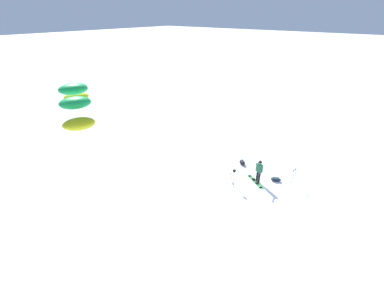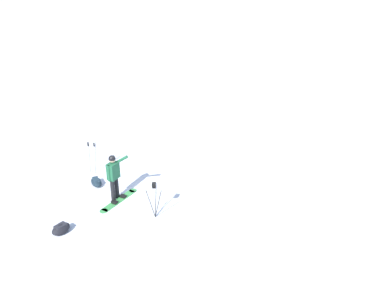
{
  "view_description": "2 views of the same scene",
  "coord_description": "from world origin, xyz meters",
  "px_view_note": "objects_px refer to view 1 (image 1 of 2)",
  "views": [
    {
      "loc": [
        13.03,
        5.13,
        10.28
      ],
      "look_at": [
        3.51,
        -2.51,
        3.9
      ],
      "focal_mm": 23.81,
      "sensor_mm": 36.0,
      "label": 1
    },
    {
      "loc": [
        1.81,
        -12.37,
        7.74
      ],
      "look_at": [
        1.82,
        -1.69,
        2.75
      ],
      "focal_mm": 39.1,
      "sensor_mm": 36.0,
      "label": 2
    }
  ],
  "objects_px": {
    "snowboarder": "(259,169)",
    "ski_poles": "(294,174)",
    "traction_kite": "(75,99)",
    "gear_bag_small": "(276,179)",
    "camera_tripod": "(234,174)",
    "snowboard": "(255,181)",
    "gear_bag_large": "(242,162)"
  },
  "relations": [
    {
      "from": "snowboarder",
      "to": "ski_poles",
      "type": "height_order",
      "value": "snowboarder"
    },
    {
      "from": "traction_kite",
      "to": "gear_bag_small",
      "type": "height_order",
      "value": "traction_kite"
    },
    {
      "from": "snowboarder",
      "to": "camera_tripod",
      "type": "height_order",
      "value": "snowboarder"
    },
    {
      "from": "snowboard",
      "to": "ski_poles",
      "type": "distance_m",
      "value": 2.53
    },
    {
      "from": "snowboard",
      "to": "snowboarder",
      "type": "bearing_deg",
      "value": 138.71
    },
    {
      "from": "camera_tripod",
      "to": "gear_bag_small",
      "type": "height_order",
      "value": "camera_tripod"
    },
    {
      "from": "snowboarder",
      "to": "camera_tripod",
      "type": "bearing_deg",
      "value": -36.45
    },
    {
      "from": "snowboard",
      "to": "gear_bag_small",
      "type": "bearing_deg",
      "value": 133.14
    },
    {
      "from": "camera_tripod",
      "to": "gear_bag_small",
      "type": "distance_m",
      "value": 3.13
    },
    {
      "from": "snowboard",
      "to": "gear_bag_large",
      "type": "xyz_separation_m",
      "value": [
        -1.44,
        -1.79,
        0.14
      ]
    },
    {
      "from": "snowboard",
      "to": "traction_kite",
      "type": "relative_size",
      "value": 0.36
    },
    {
      "from": "snowboarder",
      "to": "snowboard",
      "type": "bearing_deg",
      "value": -41.29
    },
    {
      "from": "snowboarder",
      "to": "snowboard",
      "type": "height_order",
      "value": "snowboarder"
    },
    {
      "from": "gear_bag_large",
      "to": "gear_bag_small",
      "type": "relative_size",
      "value": 0.92
    },
    {
      "from": "snowboarder",
      "to": "camera_tripod",
      "type": "distance_m",
      "value": 1.79
    },
    {
      "from": "snowboard",
      "to": "camera_tripod",
      "type": "distance_m",
      "value": 1.84
    },
    {
      "from": "snowboard",
      "to": "camera_tripod",
      "type": "relative_size",
      "value": 1.23
    },
    {
      "from": "snowboarder",
      "to": "snowboard",
      "type": "relative_size",
      "value": 1.1
    },
    {
      "from": "snowboarder",
      "to": "traction_kite",
      "type": "bearing_deg",
      "value": -26.71
    },
    {
      "from": "gear_bag_small",
      "to": "ski_poles",
      "type": "distance_m",
      "value": 1.24
    },
    {
      "from": "traction_kite",
      "to": "gear_bag_large",
      "type": "height_order",
      "value": "traction_kite"
    },
    {
      "from": "traction_kite",
      "to": "gear_bag_large",
      "type": "bearing_deg",
      "value": 165.66
    },
    {
      "from": "gear_bag_large",
      "to": "ski_poles",
      "type": "xyz_separation_m",
      "value": [
        0.16,
        3.83,
        0.64
      ]
    },
    {
      "from": "snowboard",
      "to": "ski_poles",
      "type": "height_order",
      "value": "ski_poles"
    },
    {
      "from": "ski_poles",
      "to": "camera_tripod",
      "type": "bearing_deg",
      "value": -49.12
    },
    {
      "from": "traction_kite",
      "to": "camera_tripod",
      "type": "bearing_deg",
      "value": 155.37
    },
    {
      "from": "traction_kite",
      "to": "ski_poles",
      "type": "xyz_separation_m",
      "value": [
        -10.17,
        6.47,
        -6.31
      ]
    },
    {
      "from": "ski_poles",
      "to": "traction_kite",
      "type": "bearing_deg",
      "value": -32.46
    },
    {
      "from": "snowboard",
      "to": "gear_bag_large",
      "type": "relative_size",
      "value": 2.21
    },
    {
      "from": "snowboard",
      "to": "ski_poles",
      "type": "relative_size",
      "value": 1.26
    },
    {
      "from": "traction_kite",
      "to": "camera_tripod",
      "type": "height_order",
      "value": "traction_kite"
    },
    {
      "from": "camera_tripod",
      "to": "ski_poles",
      "type": "bearing_deg",
      "value": 130.88
    }
  ]
}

